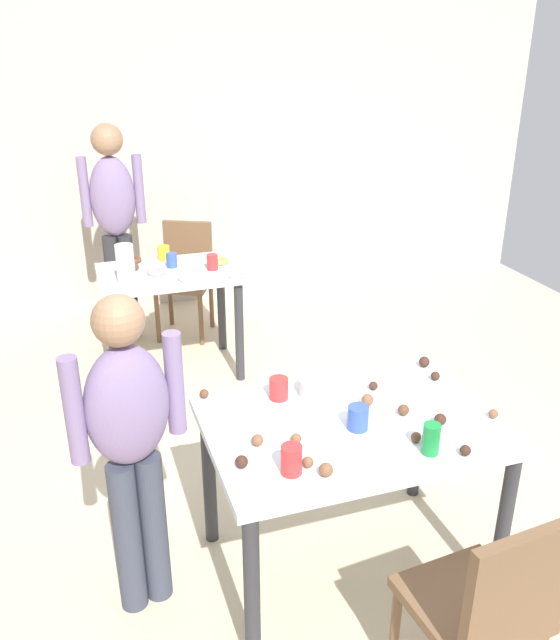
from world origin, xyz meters
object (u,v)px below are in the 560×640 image
(mixing_bowl, at_px, (323,387))
(pitcher_far, at_px, (125,265))
(dining_table_near, at_px, (352,441))
(dining_table_far, at_px, (171,290))
(chair_far_table, at_px, (186,272))
(chair_near_table, at_px, (488,606))
(person_adult_far, at_px, (114,214))
(soda_can, at_px, (431,439))
(person_girl_near, at_px, (130,435))

(mixing_bowl, height_order, pitcher_far, pitcher_far)
(dining_table_near, distance_m, dining_table_far, 2.11)
(dining_table_near, xyz_separation_m, mixing_bowl, (-0.04, 0.23, 0.14))
(chair_far_table, bearing_deg, mixing_bowl, -86.91)
(dining_table_near, relative_size, chair_near_table, 1.36)
(pitcher_far, bearing_deg, mixing_bowl, -68.74)
(person_adult_far, distance_m, soda_can, 3.18)
(chair_near_table, bearing_deg, person_girl_near, 139.24)
(person_girl_near, relative_size, person_adult_far, 0.84)
(soda_can, bearing_deg, chair_far_table, 96.68)
(soda_can, bearing_deg, pitcher_far, 111.61)
(pitcher_far, bearing_deg, chair_far_table, 58.31)
(dining_table_near, relative_size, person_girl_near, 0.86)
(dining_table_far, xyz_separation_m, person_adult_far, (-0.27, 0.69, 0.37))
(mixing_bowl, xyz_separation_m, pitcher_far, (-0.65, 1.67, 0.09))
(person_adult_far, relative_size, pitcher_far, 6.38)
(chair_near_table, bearing_deg, person_adult_far, 102.67)
(dining_table_far, height_order, person_girl_near, person_girl_near)
(person_girl_near, xyz_separation_m, soda_can, (1.06, -0.38, -0.00))
(dining_table_near, xyz_separation_m, chair_far_table, (-0.17, 2.74, -0.16))
(chair_near_table, relative_size, person_girl_near, 0.63)
(mixing_bowl, height_order, soda_can, soda_can)
(chair_near_table, distance_m, soda_can, 0.59)
(chair_near_table, xyz_separation_m, pitcher_far, (-0.82, 2.69, 0.38))
(pitcher_far, bearing_deg, dining_table_far, 30.19)
(dining_table_far, distance_m, pitcher_far, 0.43)
(person_adult_far, relative_size, soda_can, 13.33)
(dining_table_near, relative_size, pitcher_far, 4.64)
(chair_far_table, bearing_deg, chair_near_table, -85.00)
(person_girl_near, distance_m, mixing_bowl, 0.85)
(chair_far_table, distance_m, person_girl_near, 2.76)
(person_girl_near, distance_m, soda_can, 1.12)
(soda_can, distance_m, pitcher_far, 2.36)
(person_adult_far, bearing_deg, chair_far_table, -3.16)
(chair_near_table, distance_m, person_girl_near, 1.37)
(soda_can, bearing_deg, person_girl_near, 160.41)
(dining_table_far, relative_size, soda_can, 7.56)
(dining_table_near, distance_m, mixing_bowl, 0.27)
(person_girl_near, bearing_deg, pitcher_far, 84.21)
(dining_table_far, xyz_separation_m, pitcher_far, (-0.29, -0.17, 0.26))
(pitcher_far, bearing_deg, person_adult_far, 88.37)
(dining_table_near, xyz_separation_m, chair_near_table, (0.14, -0.78, -0.16))
(chair_near_table, relative_size, person_adult_far, 0.53)
(person_adult_far, distance_m, pitcher_far, 0.87)
(dining_table_near, xyz_separation_m, person_girl_near, (-0.87, 0.08, 0.16))
(mixing_bowl, bearing_deg, person_adult_far, 103.88)
(dining_table_near, distance_m, chair_far_table, 2.75)
(person_adult_far, bearing_deg, dining_table_far, -68.79)
(dining_table_near, distance_m, person_adult_far, 2.86)
(person_girl_near, height_order, mixing_bowl, person_girl_near)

